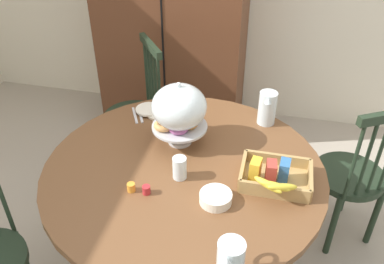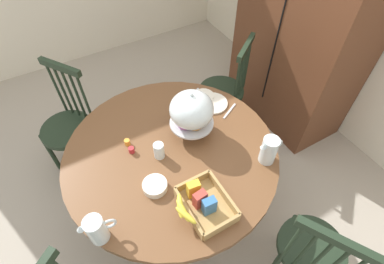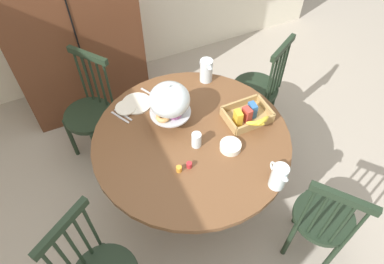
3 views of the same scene
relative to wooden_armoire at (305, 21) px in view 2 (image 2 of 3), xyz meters
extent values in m
plane|color=#A89E8E|center=(0.46, -1.50, -0.98)|extent=(10.00, 10.00, 0.00)
cube|color=brown|center=(0.00, 0.00, -0.03)|extent=(1.10, 0.56, 1.90)
cube|color=black|center=(0.00, -0.28, 0.06)|extent=(0.01, 0.01, 1.52)
cylinder|color=brown|center=(0.46, -1.48, -0.26)|extent=(1.34, 1.34, 0.04)
cylinder|color=brown|center=(0.46, -1.48, -0.60)|extent=(0.14, 0.14, 0.63)
cylinder|color=brown|center=(0.46, -1.48, -0.95)|extent=(0.56, 0.56, 0.06)
cylinder|color=#1E2D1E|center=(1.30, -1.00, -0.53)|extent=(0.40, 0.40, 0.04)
cylinder|color=#1E2D1E|center=(1.36, -0.81, -0.76)|extent=(0.04, 0.04, 0.45)
cylinder|color=#1E2D1E|center=(1.11, -0.95, -0.76)|extent=(0.04, 0.04, 0.45)
cylinder|color=#1E2D1E|center=(1.38, -1.14, -0.29)|extent=(0.02, 0.02, 0.48)
cylinder|color=#1E2D1E|center=(1.32, -1.17, -0.29)|extent=(0.02, 0.02, 0.48)
cylinder|color=#1E2D1E|center=(1.26, -1.21, -0.29)|extent=(0.02, 0.02, 0.48)
cube|color=#1E2D1E|center=(1.38, -1.14, -0.03)|extent=(0.33, 0.21, 0.05)
cylinder|color=#1E2D1E|center=(-0.11, -0.70, -0.53)|extent=(0.40, 0.40, 0.04)
cylinder|color=#1E2D1E|center=(-0.31, -0.67, -0.76)|extent=(0.04, 0.04, 0.45)
cylinder|color=#1E2D1E|center=(-0.14, -0.89, -0.76)|extent=(0.04, 0.04, 0.45)
cylinder|color=#1E2D1E|center=(-0.08, -0.50, -0.76)|extent=(0.04, 0.04, 0.45)
cylinder|color=#1E2D1E|center=(0.08, -0.73, -0.76)|extent=(0.04, 0.04, 0.45)
cylinder|color=#1E2D1E|center=(-0.07, -0.49, -0.29)|extent=(0.02, 0.02, 0.48)
cylinder|color=#1E2D1E|center=(-0.02, -0.54, -0.29)|extent=(0.02, 0.02, 0.48)
cylinder|color=#1E2D1E|center=(0.02, -0.60, -0.29)|extent=(0.02, 0.02, 0.48)
cylinder|color=#1E2D1E|center=(0.06, -0.66, -0.29)|extent=(0.02, 0.02, 0.48)
cylinder|color=#1E2D1E|center=(0.10, -0.71, -0.29)|extent=(0.02, 0.02, 0.48)
cube|color=#1E2D1E|center=(0.02, -0.60, -0.03)|extent=(0.24, 0.31, 0.05)
cylinder|color=#1E2D1E|center=(-0.35, -2.01, -0.53)|extent=(0.40, 0.40, 0.04)
cylinder|color=#1E2D1E|center=(-0.39, -2.20, -0.76)|extent=(0.04, 0.04, 0.45)
cylinder|color=#1E2D1E|center=(-0.15, -2.05, -0.76)|extent=(0.04, 0.04, 0.45)
cylinder|color=#1E2D1E|center=(-0.54, -1.97, -0.76)|extent=(0.04, 0.04, 0.45)
cylinder|color=#1E2D1E|center=(-0.31, -1.82, -0.76)|extent=(0.04, 0.04, 0.45)
cylinder|color=#1E2D1E|center=(-0.55, -1.95, -0.29)|extent=(0.02, 0.02, 0.48)
cylinder|color=#1E2D1E|center=(-0.49, -1.92, -0.29)|extent=(0.02, 0.02, 0.48)
cylinder|color=#1E2D1E|center=(-0.43, -1.88, -0.29)|extent=(0.02, 0.02, 0.48)
cylinder|color=#1E2D1E|center=(-0.38, -1.84, -0.29)|extent=(0.02, 0.02, 0.48)
cylinder|color=#1E2D1E|center=(-0.32, -1.80, -0.29)|extent=(0.02, 0.02, 0.48)
cube|color=#1E2D1E|center=(-0.43, -1.88, -0.03)|extent=(0.32, 0.23, 0.05)
cylinder|color=silver|center=(0.39, -1.29, -0.24)|extent=(0.12, 0.12, 0.02)
cylinder|color=silver|center=(0.39, -1.29, -0.20)|extent=(0.03, 0.03, 0.09)
cylinder|color=silver|center=(0.39, -1.29, -0.15)|extent=(0.28, 0.28, 0.01)
torus|color=#B27033|center=(0.43, -1.29, -0.12)|extent=(0.10, 0.10, 0.03)
torus|color=#D19347|center=(0.40, -1.25, -0.12)|extent=(0.10, 0.10, 0.03)
torus|color=#935628|center=(0.34, -1.24, -0.12)|extent=(0.10, 0.10, 0.03)
torus|color=tan|center=(0.32, -1.33, -0.12)|extent=(0.10, 0.10, 0.03)
torus|color=#994C84|center=(0.40, -1.34, -0.12)|extent=(0.10, 0.10, 0.03)
ellipsoid|color=silver|center=(0.39, -1.29, -0.03)|extent=(0.27, 0.27, 0.22)
sphere|color=silver|center=(0.39, -1.29, 0.09)|extent=(0.02, 0.02, 0.02)
cylinder|color=silver|center=(0.76, -2.03, -0.16)|extent=(0.10, 0.10, 0.18)
cylinder|color=orange|center=(0.76, -2.03, -0.18)|extent=(0.08, 0.08, 0.12)
cone|color=silver|center=(0.75, -2.09, -0.08)|extent=(0.04, 0.04, 0.03)
torus|color=silver|center=(0.77, -1.97, -0.15)|extent=(0.02, 0.08, 0.07)
cylinder|color=silver|center=(0.80, -1.00, -0.15)|extent=(0.10, 0.10, 0.19)
cylinder|color=white|center=(0.80, -1.00, -0.18)|extent=(0.09, 0.09, 0.13)
cone|color=silver|center=(0.80, -1.06, -0.07)|extent=(0.04, 0.04, 0.03)
torus|color=silver|center=(0.80, -0.94, -0.14)|extent=(0.02, 0.07, 0.07)
cube|color=tan|center=(0.88, -1.48, -0.24)|extent=(0.30, 0.22, 0.01)
cube|color=tan|center=(0.88, -1.59, -0.21)|extent=(0.30, 0.02, 0.07)
cube|color=tan|center=(0.88, -1.37, -0.21)|extent=(0.30, 0.02, 0.07)
cube|color=tan|center=(0.73, -1.48, -0.21)|extent=(0.02, 0.22, 0.07)
cube|color=tan|center=(1.03, -1.48, -0.21)|extent=(0.02, 0.22, 0.07)
cube|color=gold|center=(0.79, -1.51, -0.18)|extent=(0.05, 0.08, 0.11)
cube|color=#B23D33|center=(0.86, -1.51, -0.18)|extent=(0.05, 0.07, 0.11)
cube|color=#336BAD|center=(0.92, -1.49, -0.18)|extent=(0.05, 0.07, 0.11)
ellipsoid|color=yellow|center=(0.85, -1.62, -0.15)|extent=(0.14, 0.08, 0.05)
ellipsoid|color=yellow|center=(0.88, -1.62, -0.15)|extent=(0.13, 0.03, 0.05)
ellipsoid|color=yellow|center=(0.91, -1.62, -0.15)|extent=(0.14, 0.08, 0.05)
cylinder|color=white|center=(0.23, -1.03, -0.24)|extent=(0.22, 0.22, 0.01)
cylinder|color=white|center=(0.14, -1.04, -0.23)|extent=(0.15, 0.15, 0.01)
cylinder|color=white|center=(0.65, -1.67, -0.22)|extent=(0.14, 0.14, 0.04)
cylinder|color=silver|center=(0.46, -1.55, -0.19)|extent=(0.06, 0.06, 0.11)
cylinder|color=#B7282D|center=(0.34, -1.69, -0.22)|extent=(0.04, 0.04, 0.04)
cylinder|color=orange|center=(0.27, -1.69, -0.22)|extent=(0.04, 0.04, 0.04)
cube|color=silver|center=(0.10, -1.09, -0.24)|extent=(0.09, 0.16, 0.01)
cube|color=silver|center=(0.08, -1.10, -0.24)|extent=(0.09, 0.16, 0.01)
cube|color=silver|center=(0.35, -0.96, -0.24)|extent=(0.09, 0.16, 0.01)
camera|label=1|loc=(0.83, -2.91, 0.98)|focal=37.82mm
camera|label=2|loc=(1.48, -1.91, 1.22)|focal=27.49mm
camera|label=3|loc=(-0.16, -2.81, 1.56)|focal=32.51mm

